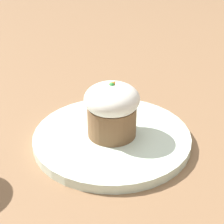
# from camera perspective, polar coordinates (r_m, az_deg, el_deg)

# --- Properties ---
(ground_plane) EXTENTS (4.00, 4.00, 0.00)m
(ground_plane) POSITION_cam_1_polar(r_m,az_deg,el_deg) (0.59, -0.01, -4.56)
(ground_plane) COLOR #846042
(dessert_plate) EXTENTS (0.24, 0.24, 0.01)m
(dessert_plate) POSITION_cam_1_polar(r_m,az_deg,el_deg) (0.58, -0.01, -3.96)
(dessert_plate) COLOR silver
(dessert_plate) RESTS_ON ground_plane
(carrot_cake) EXTENTS (0.08, 0.08, 0.09)m
(carrot_cake) POSITION_cam_1_polar(r_m,az_deg,el_deg) (0.55, 0.00, 0.46)
(carrot_cake) COLOR brown
(carrot_cake) RESTS_ON dessert_plate
(spoon) EXTENTS (0.12, 0.04, 0.01)m
(spoon) POSITION_cam_1_polar(r_m,az_deg,el_deg) (0.59, 0.81, -2.47)
(spoon) COLOR #B7B7BC
(spoon) RESTS_ON dessert_plate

